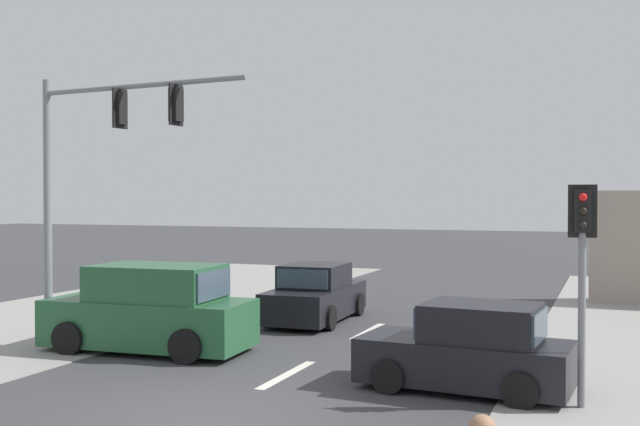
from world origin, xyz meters
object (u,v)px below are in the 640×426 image
object	(u,v)px
pedestal_signal_right_kerb	(582,257)
suv_crossing_left	(151,311)
hatchback_receding_far	(469,350)
sedan_oncoming_mid	(315,295)
traffic_signal_mast	(92,161)

from	to	relation	value
pedestal_signal_right_kerb	suv_crossing_left	xyz separation A→B (m)	(-8.95, 1.31, -1.53)
hatchback_receding_far	suv_crossing_left	bearing A→B (deg)	173.20
suv_crossing_left	sedan_oncoming_mid	bearing A→B (deg)	70.15
traffic_signal_mast	sedan_oncoming_mid	xyz separation A→B (m)	(2.98, 5.61, -3.44)
pedestal_signal_right_kerb	suv_crossing_left	world-z (taller)	pedestal_signal_right_kerb
sedan_oncoming_mid	suv_crossing_left	xyz separation A→B (m)	(-1.84, -5.09, 0.18)
sedan_oncoming_mid	hatchback_receding_far	xyz separation A→B (m)	(5.25, -5.93, -0.00)
hatchback_receding_far	traffic_signal_mast	bearing A→B (deg)	177.76
traffic_signal_mast	sedan_oncoming_mid	bearing A→B (deg)	62.03
pedestal_signal_right_kerb	suv_crossing_left	bearing A→B (deg)	171.69
traffic_signal_mast	hatchback_receding_far	world-z (taller)	traffic_signal_mast
traffic_signal_mast	pedestal_signal_right_kerb	xyz separation A→B (m)	(10.10, -0.78, -1.73)
hatchback_receding_far	suv_crossing_left	size ratio (longest dim) A/B	0.81
traffic_signal_mast	sedan_oncoming_mid	size ratio (longest dim) A/B	1.39
traffic_signal_mast	pedestal_signal_right_kerb	world-z (taller)	traffic_signal_mast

